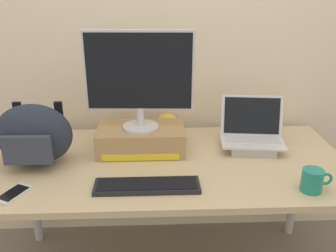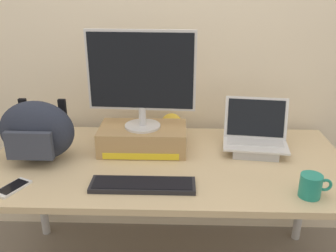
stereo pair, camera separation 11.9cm
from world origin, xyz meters
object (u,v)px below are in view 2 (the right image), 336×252
at_px(messenger_backpack, 37,131).
at_px(coffee_mug, 311,186).
at_px(cell_phone, 13,188).
at_px(desktop_monitor, 141,77).
at_px(plush_toy, 172,124).
at_px(toner_box_yellow, 143,138).
at_px(open_laptop, 255,142).
at_px(external_keyboard, 143,185).

xyz_separation_m(messenger_backpack, coffee_mug, (1.21, -0.30, -0.10)).
relative_size(coffee_mug, cell_phone, 0.79).
relative_size(desktop_monitor, plush_toy, 4.41).
xyz_separation_m(toner_box_yellow, messenger_backpack, (-0.49, -0.12, 0.08)).
height_order(toner_box_yellow, cell_phone, toner_box_yellow).
relative_size(open_laptop, coffee_mug, 2.61).
height_order(messenger_backpack, cell_phone, messenger_backpack).
xyz_separation_m(cell_phone, plush_toy, (0.65, 0.62, 0.05)).
xyz_separation_m(toner_box_yellow, open_laptop, (0.57, 0.00, -0.01)).
bearing_deg(open_laptop, desktop_monitor, -172.95).
height_order(desktop_monitor, plush_toy, desktop_monitor).
distance_m(coffee_mug, plush_toy, 0.86).
height_order(external_keyboard, cell_phone, external_keyboard).
bearing_deg(external_keyboard, plush_toy, 79.75).
bearing_deg(desktop_monitor, external_keyboard, -81.88).
relative_size(toner_box_yellow, coffee_mug, 3.37).
relative_size(toner_box_yellow, open_laptop, 1.29).
bearing_deg(coffee_mug, desktop_monitor, 149.76).
relative_size(open_laptop, messenger_backpack, 0.94).
bearing_deg(external_keyboard, toner_box_yellow, 95.32).
bearing_deg(messenger_backpack, open_laptop, 7.55).
height_order(desktop_monitor, open_laptop, desktop_monitor).
bearing_deg(desktop_monitor, cell_phone, -139.02).
distance_m(messenger_backpack, coffee_mug, 1.25).
xyz_separation_m(desktop_monitor, plush_toy, (0.14, 0.22, -0.33)).
height_order(coffee_mug, cell_phone, coffee_mug).
xyz_separation_m(open_laptop, cell_phone, (-1.08, -0.40, -0.05)).
xyz_separation_m(external_keyboard, plush_toy, (0.11, 0.58, 0.05)).
height_order(open_laptop, messenger_backpack, messenger_backpack).
bearing_deg(open_laptop, coffee_mug, -63.93).
bearing_deg(desktop_monitor, plush_toy, 59.75).
relative_size(messenger_backpack, coffee_mug, 2.78).
distance_m(external_keyboard, coffee_mug, 0.69).
relative_size(open_laptop, plush_toy, 2.86).
relative_size(desktop_monitor, coffee_mug, 4.04).
relative_size(toner_box_yellow, messenger_backpack, 1.21).
height_order(open_laptop, coffee_mug, open_laptop).
bearing_deg(cell_phone, toner_box_yellow, 64.29).
relative_size(toner_box_yellow, cell_phone, 2.66).
bearing_deg(desktop_monitor, messenger_backpack, -163.12).
relative_size(external_keyboard, coffee_mug, 3.43).
bearing_deg(toner_box_yellow, external_keyboard, -84.88).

